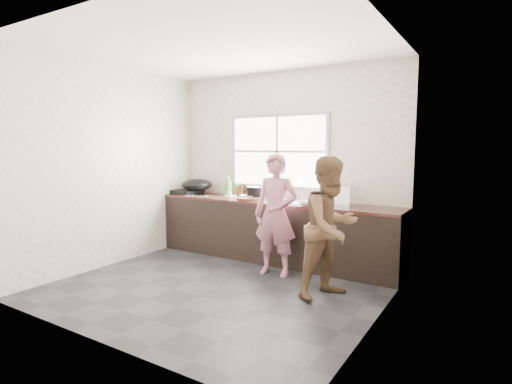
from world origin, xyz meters
The scene contains 30 objects.
floor centered at (0.00, 0.00, -0.01)m, with size 3.60×3.20×0.01m, color #27272A.
ceiling centered at (0.00, 0.00, 2.71)m, with size 3.60×3.20×0.01m, color silver.
wall_back centered at (0.00, 1.60, 1.35)m, with size 3.60×0.01×2.70m, color beige.
wall_left centered at (-1.80, 0.00, 1.35)m, with size 0.01×3.20×2.70m, color beige.
wall_right centered at (1.80, 0.00, 1.35)m, with size 0.01×3.20×2.70m, color beige.
wall_front centered at (0.00, -1.60, 1.35)m, with size 3.60×0.01×2.70m, color beige.
cabinet centered at (0.00, 1.29, 0.41)m, with size 3.60×0.62×0.82m, color black.
countertop centered at (0.00, 1.29, 0.84)m, with size 3.60×0.64×0.04m, color #331914.
sink centered at (0.35, 1.29, 0.86)m, with size 0.55×0.45×0.02m, color silver.
faucet centered at (0.35, 1.49, 1.01)m, with size 0.02×0.02×0.30m, color silver.
window_frame centered at (-0.10, 1.59, 1.55)m, with size 1.60×0.05×1.10m, color #9EA0A5.
window_glazing centered at (-0.10, 1.57, 1.55)m, with size 1.50×0.01×1.00m, color white.
woman centered at (0.34, 0.74, 0.72)m, with size 0.53×0.35×1.44m, color #BC7184.
person_side centered at (1.20, 0.39, 0.76)m, with size 0.74×0.57×1.52m, color brown.
cutting_board centered at (-0.34, 1.18, 0.88)m, with size 0.37×0.37×0.04m, color #2E2012.
cleaver centered at (-0.40, 1.28, 0.90)m, with size 0.22×0.11×0.01m, color #ABADB2.
bowl_mince centered at (-0.41, 1.24, 0.89)m, with size 0.23×0.23×0.06m, color white.
bowl_crabs centered at (0.61, 1.08, 0.89)m, with size 0.18×0.18×0.06m, color silver.
bowl_held centered at (0.24, 1.24, 0.89)m, with size 0.17×0.17×0.05m, color silver.
black_pot centered at (-0.33, 1.31, 0.95)m, with size 0.25×0.25×0.18m, color black.
plate_food centered at (-0.80, 1.37, 0.87)m, with size 0.19×0.19×0.02m, color silver.
bottle_green centered at (-0.91, 1.46, 1.01)m, with size 0.11×0.11×0.29m, color #449530.
bottle_brown_tall centered at (-0.72, 1.52, 0.96)m, with size 0.09×0.10×0.21m, color #442B11.
bottle_brown_short centered at (-0.40, 1.52, 0.94)m, with size 0.12×0.12×0.16m, color #492412.
glass_jar centered at (-0.74, 1.25, 0.91)m, with size 0.07×0.07×0.09m, color white.
burner centered at (-1.65, 1.30, 0.89)m, with size 0.44×0.44×0.07m, color black.
wok centered at (-1.44, 1.34, 1.01)m, with size 0.49×0.49×0.18m, color black.
dish_rack centered at (0.98, 1.31, 0.99)m, with size 0.35×0.25×0.27m, color white.
pot_lid_left centered at (-1.41, 1.16, 0.87)m, with size 0.22×0.22×0.01m, color silver.
pot_lid_right centered at (-1.25, 1.24, 0.87)m, with size 0.26×0.26×0.01m, color silver.
Camera 1 is at (2.73, -3.60, 1.61)m, focal length 28.00 mm.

